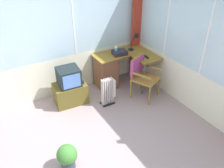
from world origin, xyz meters
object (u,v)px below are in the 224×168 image
(paper_tray, at_px, (120,53))
(potted_plant, at_px, (67,156))
(tv_remote, at_px, (146,57))
(wooden_armchair, at_px, (141,72))
(desk_lamp, at_px, (135,39))
(tv_on_stand, at_px, (70,88))
(desk, at_px, (109,70))
(space_heater, at_px, (108,91))
(spray_bottle, at_px, (116,50))

(paper_tray, relative_size, potted_plant, 0.71)
(tv_remote, xyz_separation_m, wooden_armchair, (-0.27, -0.18, -0.20))
(desk_lamp, xyz_separation_m, potted_plant, (-2.34, -1.63, -0.78))
(desk_lamp, relative_size, tv_on_stand, 0.50)
(tv_on_stand, height_order, potted_plant, tv_on_stand)
(tv_remote, bearing_deg, desk, 152.71)
(wooden_armchair, distance_m, potted_plant, 2.32)
(tv_remote, height_order, space_heater, tv_remote)
(tv_on_stand, relative_size, potted_plant, 1.87)
(tv_on_stand, distance_m, potted_plant, 1.67)
(spray_bottle, relative_size, potted_plant, 0.51)
(wooden_armchair, distance_m, tv_on_stand, 1.49)
(desk, height_order, desk_lamp, desk_lamp)
(desk_lamp, bearing_deg, wooden_armchair, -114.35)
(desk, xyz_separation_m, spray_bottle, (0.18, -0.00, 0.45))
(desk_lamp, xyz_separation_m, tv_on_stand, (-1.66, -0.11, -0.66))
(desk_lamp, distance_m, space_heater, 1.36)
(potted_plant, bearing_deg, spray_bottle, 41.80)
(potted_plant, bearing_deg, desk, 44.81)
(desk_lamp, height_order, paper_tray, desk_lamp)
(wooden_armchair, xyz_separation_m, space_heater, (-0.74, 0.07, -0.27))
(desk, height_order, tv_remote, tv_remote)
(wooden_armchair, bearing_deg, paper_tray, 103.78)
(desk, distance_m, paper_tray, 0.46)
(paper_tray, bearing_deg, space_heater, -138.18)
(tv_remote, bearing_deg, spray_bottle, 143.74)
(desk, height_order, wooden_armchair, wooden_armchair)
(tv_remote, relative_size, tv_on_stand, 0.19)
(tv_remote, distance_m, tv_on_stand, 1.73)
(desk_lamp, distance_m, potted_plant, 2.96)
(desk_lamp, height_order, wooden_armchair, desk_lamp)
(potted_plant, bearing_deg, wooden_armchair, 26.02)
(desk, distance_m, tv_on_stand, 1.00)
(tv_remote, height_order, tv_on_stand, tv_on_stand)
(paper_tray, bearing_deg, tv_remote, -45.31)
(desk, xyz_separation_m, tv_on_stand, (-0.99, -0.14, -0.06))
(tv_remote, relative_size, spray_bottle, 0.69)
(desk, bearing_deg, desk_lamp, -2.33)
(tv_on_stand, bearing_deg, paper_tray, 4.10)
(spray_bottle, xyz_separation_m, tv_on_stand, (-1.17, -0.14, -0.51))
(potted_plant, bearing_deg, tv_on_stand, 65.86)
(spray_bottle, xyz_separation_m, paper_tray, (0.06, -0.05, -0.06))
(desk_lamp, relative_size, spray_bottle, 1.81)
(desk_lamp, bearing_deg, paper_tray, -176.62)
(tv_remote, xyz_separation_m, spray_bottle, (-0.48, 0.47, 0.09))
(desk_lamp, distance_m, tv_remote, 0.51)
(potted_plant, bearing_deg, desk_lamp, 34.82)
(paper_tray, bearing_deg, desk, 167.85)
(desk_lamp, bearing_deg, spray_bottle, 177.12)
(desk, relative_size, tv_remote, 8.22)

